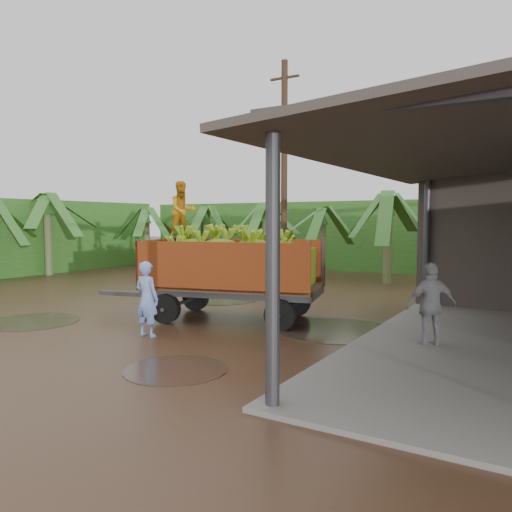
{
  "coord_description": "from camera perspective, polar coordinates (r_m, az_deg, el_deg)",
  "views": [
    {
      "loc": [
        8.57,
        -9.59,
        2.63
      ],
      "look_at": [
        1.75,
        1.77,
        1.67
      ],
      "focal_mm": 35.0,
      "sensor_mm": 36.0,
      "label": 1
    }
  ],
  "objects": [
    {
      "name": "ground",
      "position": [
        13.13,
        -10.68,
        -7.48
      ],
      "size": [
        100.0,
        100.0,
        0.0
      ],
      "primitive_type": "plane",
      "color": "black",
      "rests_on": "ground"
    },
    {
      "name": "hedge_north",
      "position": [
        27.7,
        8.53,
        2.38
      ],
      "size": [
        22.0,
        3.0,
        3.6
      ],
      "primitive_type": "cube",
      "color": "#2D661E",
      "rests_on": "ground"
    },
    {
      "name": "banana_trailer",
      "position": [
        13.11,
        -2.75,
        -1.34
      ],
      "size": [
        6.38,
        3.24,
        3.69
      ],
      "rotation": [
        0.0,
        0.0,
        0.25
      ],
      "color": "#AD4418",
      "rests_on": "ground"
    },
    {
      "name": "man_blue",
      "position": [
        11.56,
        -12.37,
        -4.8
      ],
      "size": [
        0.62,
        0.41,
        1.71
      ],
      "primitive_type": "imported",
      "rotation": [
        0.0,
        0.0,
        3.14
      ],
      "color": "#7B96E0",
      "rests_on": "ground"
    },
    {
      "name": "man_grey",
      "position": [
        10.79,
        19.39,
        -5.37
      ],
      "size": [
        1.09,
        0.98,
        1.78
      ],
      "primitive_type": "imported",
      "rotation": [
        0.0,
        0.0,
        3.79
      ],
      "color": "gray",
      "rests_on": "ground"
    },
    {
      "name": "utility_pole",
      "position": [
        19.23,
        3.24,
        9.28
      ],
      "size": [
        1.2,
        0.24,
        8.6
      ],
      "color": "#47301E",
      "rests_on": "ground"
    },
    {
      "name": "banana_plants",
      "position": [
        21.33,
        -8.66,
        1.76
      ],
      "size": [
        24.38,
        20.47,
        3.98
      ],
      "color": "#2D661E",
      "rests_on": "ground"
    }
  ]
}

